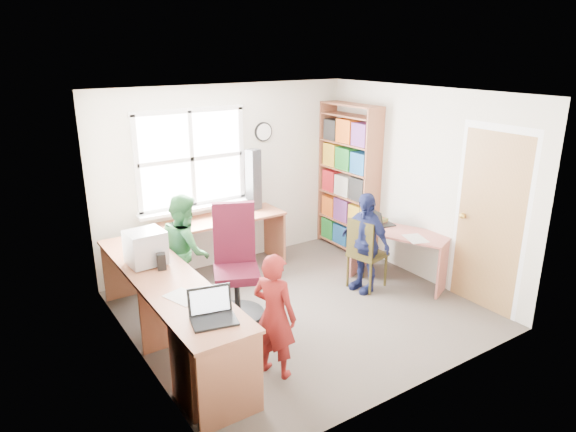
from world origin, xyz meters
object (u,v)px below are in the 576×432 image
at_px(person_green, 186,251).
at_px(person_red, 274,315).
at_px(wooden_chair, 365,251).
at_px(right_desk, 400,246).
at_px(potted_plant, 186,213).
at_px(bookshelf, 348,182).
at_px(crt_monitor, 146,248).
at_px(laptop_left, 212,312).
at_px(person_navy, 365,242).
at_px(laptop_right, 380,221).
at_px(swivel_chair, 236,269).
at_px(l_desk, 203,316).
at_px(cd_tower, 254,180).

bearing_deg(person_green, person_red, -162.65).
height_order(wooden_chair, person_green, person_green).
bearing_deg(right_desk, potted_plant, 120.89).
bearing_deg(bookshelf, person_red, -141.13).
xyz_separation_m(crt_monitor, laptop_left, (0.07, -1.36, -0.12)).
height_order(person_green, person_navy, person_green).
bearing_deg(person_navy, bookshelf, 143.04).
bearing_deg(laptop_left, person_red, 14.43).
bearing_deg(laptop_left, potted_plant, 84.84).
xyz_separation_m(right_desk, crt_monitor, (-3.01, 0.57, 0.45)).
bearing_deg(person_red, crt_monitor, 0.12).
relative_size(bookshelf, laptop_right, 6.24).
bearing_deg(person_green, laptop_right, -89.76).
distance_m(swivel_chair, crt_monitor, 1.01).
xyz_separation_m(l_desk, laptop_right, (2.75, 0.57, 0.26)).
height_order(swivel_chair, crt_monitor, swivel_chair).
relative_size(bookshelf, wooden_chair, 2.35).
bearing_deg(person_green, swivel_chair, -132.44).
bearing_deg(l_desk, person_red, -51.87).
height_order(right_desk, wooden_chair, wooden_chair).
distance_m(laptop_right, person_green, 2.49).
bearing_deg(swivel_chair, wooden_chair, 12.95).
relative_size(crt_monitor, person_navy, 0.31).
bearing_deg(right_desk, wooden_chair, 144.82).
bearing_deg(laptop_right, crt_monitor, 96.20).
bearing_deg(person_navy, person_red, -70.80).
distance_m(l_desk, person_red, 0.72).
distance_m(cd_tower, potted_plant, 1.04).
distance_m(potted_plant, person_red, 2.33).
bearing_deg(potted_plant, wooden_chair, -40.58).
bearing_deg(potted_plant, person_green, -114.26).
bearing_deg(swivel_chair, person_navy, 11.89).
relative_size(person_green, person_navy, 1.06).
bearing_deg(wooden_chair, person_green, 143.52).
height_order(swivel_chair, laptop_right, swivel_chair).
relative_size(l_desk, person_navy, 2.40).
bearing_deg(person_red, cd_tower, -52.65).
bearing_deg(laptop_right, person_red, 126.39).
relative_size(potted_plant, person_green, 0.21).
relative_size(bookshelf, swivel_chair, 1.68).
bearing_deg(cd_tower, wooden_chair, -80.56).
bearing_deg(swivel_chair, person_red, -77.82).
relative_size(swivel_chair, crt_monitor, 3.30).
xyz_separation_m(swivel_chair, potted_plant, (-0.08, 1.13, 0.35)).
distance_m(bookshelf, person_green, 2.68).
bearing_deg(crt_monitor, laptop_left, -90.09).
xyz_separation_m(crt_monitor, potted_plant, (0.83, 0.96, -0.04)).
xyz_separation_m(potted_plant, person_red, (-0.16, -2.30, -0.30)).
height_order(crt_monitor, potted_plant, crt_monitor).
height_order(laptop_left, person_green, person_green).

